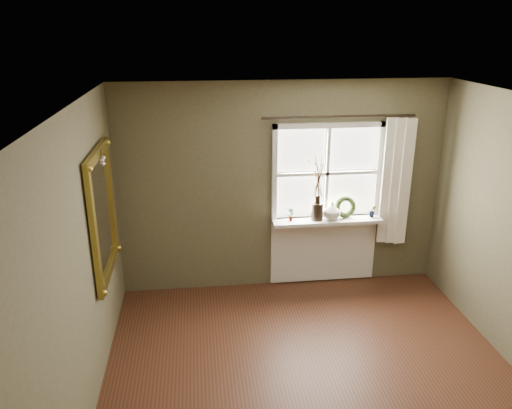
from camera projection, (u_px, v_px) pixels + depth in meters
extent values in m
plane|color=#432215|center=(322.00, 404.00, 4.45)|extent=(4.50, 4.50, 0.00)
plane|color=silver|center=(338.00, 113.00, 3.56)|extent=(4.50, 4.50, 0.00)
cube|color=brown|center=(281.00, 187.00, 6.15)|extent=(4.00, 0.10, 2.60)
cube|color=brown|center=(65.00, 290.00, 3.78)|extent=(0.10, 4.50, 2.60)
cube|color=white|center=(325.00, 218.00, 6.28)|extent=(1.36, 0.06, 0.06)
cube|color=white|center=(330.00, 125.00, 5.88)|extent=(1.36, 0.06, 0.06)
cube|color=white|center=(275.00, 175.00, 6.01)|extent=(0.06, 0.06, 1.24)
cube|color=white|center=(378.00, 172.00, 6.15)|extent=(0.06, 0.06, 1.24)
cube|color=white|center=(327.00, 173.00, 6.08)|extent=(1.24, 0.05, 0.04)
cube|color=white|center=(327.00, 173.00, 6.08)|extent=(0.04, 0.05, 1.12)
cube|color=white|center=(301.00, 150.00, 5.96)|extent=(0.59, 0.01, 0.53)
cube|color=white|center=(354.00, 149.00, 6.04)|extent=(0.59, 0.01, 0.53)
cube|color=white|center=(300.00, 197.00, 6.17)|extent=(0.59, 0.01, 0.53)
cube|color=white|center=(351.00, 195.00, 6.24)|extent=(0.59, 0.01, 0.53)
cube|color=white|center=(327.00, 221.00, 6.18)|extent=(1.36, 0.26, 0.04)
cube|color=white|center=(323.00, 249.00, 6.44)|extent=(1.36, 0.04, 0.88)
cylinder|color=black|center=(317.00, 211.00, 6.13)|extent=(0.18, 0.18, 0.22)
imported|color=beige|center=(332.00, 210.00, 6.15)|extent=(0.23, 0.23, 0.22)
torus|color=#33451E|center=(345.00, 209.00, 6.21)|extent=(0.29, 0.15, 0.29)
imported|color=#33451E|center=(291.00, 214.00, 6.10)|extent=(0.10, 0.09, 0.17)
imported|color=#33451E|center=(373.00, 211.00, 6.22)|extent=(0.09, 0.08, 0.16)
cube|color=white|center=(395.00, 182.00, 6.13)|extent=(0.36, 0.12, 1.59)
cylinder|color=black|center=(340.00, 117.00, 5.80)|extent=(1.84, 0.03, 0.03)
cube|color=white|center=(102.00, 214.00, 4.91)|extent=(0.02, 0.90, 1.11)
cube|color=olive|center=(97.00, 154.00, 4.70)|extent=(0.05, 1.09, 0.09)
cube|color=olive|center=(109.00, 269.00, 5.12)|extent=(0.05, 1.09, 0.09)
cube|color=olive|center=(94.00, 234.00, 4.44)|extent=(0.05, 0.09, 1.11)
cube|color=olive|center=(111.00, 197.00, 5.38)|extent=(0.05, 0.09, 1.11)
sphere|color=silver|center=(102.00, 160.00, 4.70)|extent=(0.04, 0.04, 0.04)
sphere|color=silver|center=(103.00, 163.00, 4.74)|extent=(0.04, 0.04, 0.04)
sphere|color=silver|center=(103.00, 158.00, 4.75)|extent=(0.04, 0.04, 0.04)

